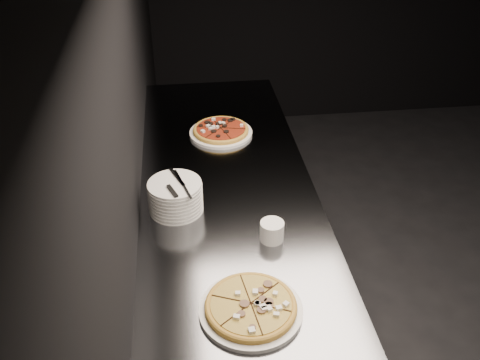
{
  "coord_description": "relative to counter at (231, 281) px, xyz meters",
  "views": [
    {
      "loc": [
        -2.31,
        -1.78,
        2.21
      ],
      "look_at": [
        -2.08,
        0.07,
        0.97
      ],
      "focal_mm": 40.0,
      "sensor_mm": 36.0,
      "label": 1
    }
  ],
  "objects": [
    {
      "name": "cutlery",
      "position": [
        -0.21,
        -0.05,
        0.59
      ],
      "size": [
        0.07,
        0.23,
        0.01
      ],
      "rotation": [
        0.0,
        0.0,
        0.37
      ],
      "color": "silver",
      "rests_on": "plate_stack"
    },
    {
      "name": "pizza_mushroom",
      "position": [
        0.0,
        -0.61,
        0.48
      ],
      "size": [
        0.38,
        0.38,
        0.04
      ],
      "rotation": [
        0.0,
        0.0,
        -0.39
      ],
      "color": "silver",
      "rests_on": "counter"
    },
    {
      "name": "wall_left",
      "position": [
        -0.37,
        0.0,
        0.94
      ],
      "size": [
        0.02,
        5.0,
        2.8
      ],
      "primitive_type": "cube",
      "color": "black",
      "rests_on": "floor"
    },
    {
      "name": "counter",
      "position": [
        0.0,
        0.0,
        0.0
      ],
      "size": [
        0.74,
        2.44,
        0.92
      ],
      "color": "slate",
      "rests_on": "floor"
    },
    {
      "name": "plate_stack",
      "position": [
        -0.22,
        -0.04,
        0.52
      ],
      "size": [
        0.21,
        0.21,
        0.13
      ],
      "color": "silver",
      "rests_on": "counter"
    },
    {
      "name": "pizza_tomato",
      "position": [
        0.02,
        0.57,
        0.48
      ],
      "size": [
        0.33,
        0.33,
        0.04
      ],
      "rotation": [
        0.0,
        0.0,
        -0.21
      ],
      "color": "silver",
      "rests_on": "counter"
    },
    {
      "name": "ramekin",
      "position": [
        0.13,
        -0.27,
        0.5
      ],
      "size": [
        0.09,
        0.09,
        0.08
      ],
      "color": "silver",
      "rests_on": "counter"
    }
  ]
}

